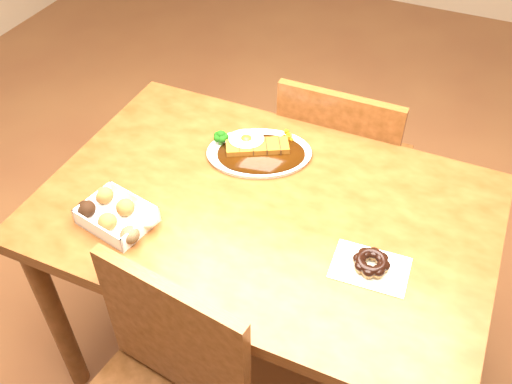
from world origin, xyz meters
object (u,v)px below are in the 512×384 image
at_px(chair_far, 341,169).
at_px(katsu_curry_plate, 257,150).
at_px(pon_de_ring, 371,263).
at_px(table, 265,231).
at_px(donut_box, 117,215).

xyz_separation_m(chair_far, katsu_curry_plate, (-0.18, -0.35, 0.29)).
distance_m(katsu_curry_plate, pon_de_ring, 0.51).
bearing_deg(table, chair_far, 82.71).
bearing_deg(katsu_curry_plate, table, -60.46).
bearing_deg(pon_de_ring, table, 163.60).
relative_size(table, pon_de_ring, 6.31).
height_order(chair_far, pon_de_ring, chair_far).
bearing_deg(chair_far, katsu_curry_plate, 62.75).
bearing_deg(table, pon_de_ring, -16.40).
bearing_deg(katsu_curry_plate, pon_de_ring, -33.70).
distance_m(katsu_curry_plate, donut_box, 0.46).
distance_m(table, donut_box, 0.41).
bearing_deg(pon_de_ring, katsu_curry_plate, 146.30).
height_order(chair_far, katsu_curry_plate, chair_far).
relative_size(donut_box, pon_de_ring, 1.13).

